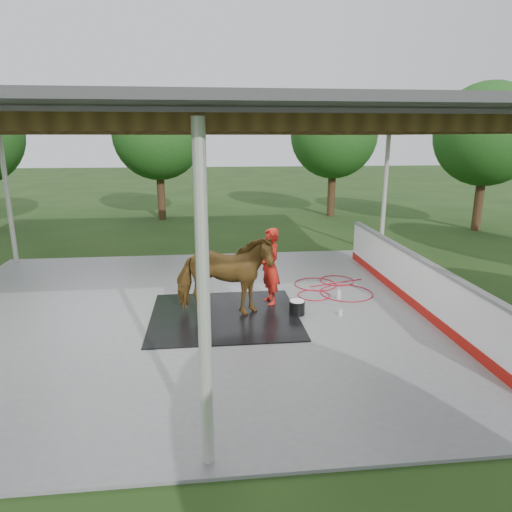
{
  "coord_description": "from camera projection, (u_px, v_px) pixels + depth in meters",
  "views": [
    {
      "loc": [
        0.06,
        -9.28,
        3.71
      ],
      "look_at": [
        1.09,
        0.22,
        1.2
      ],
      "focal_mm": 32.0,
      "sensor_mm": 36.0,
      "label": 1
    }
  ],
  "objects": [
    {
      "name": "ground",
      "position": [
        207.0,
        314.0,
        9.86
      ],
      "size": [
        100.0,
        100.0,
        0.0
      ],
      "primitive_type": "plane",
      "color": "#1E3814"
    },
    {
      "name": "concrete_slab",
      "position": [
        207.0,
        313.0,
        9.85
      ],
      "size": [
        12.0,
        10.0,
        0.05
      ],
      "primitive_type": "cube",
      "color": "slate",
      "rests_on": "ground"
    },
    {
      "name": "horse",
      "position": [
        224.0,
        276.0,
        9.38
      ],
      "size": [
        2.14,
        1.18,
        1.72
      ],
      "primitive_type": "imported",
      "rotation": [
        0.0,
        0.0,
        1.44
      ],
      "color": "brown",
      "rests_on": "rubber_mat"
    },
    {
      "name": "soap_bottle_a",
      "position": [
        339.0,
        294.0,
        10.52
      ],
      "size": [
        0.12,
        0.12,
        0.29
      ],
      "primitive_type": "imported",
      "rotation": [
        0.0,
        0.0,
        0.1
      ],
      "color": "silver",
      "rests_on": "concrete_slab"
    },
    {
      "name": "handler",
      "position": [
        270.0,
        266.0,
        10.13
      ],
      "size": [
        0.55,
        0.71,
        1.73
      ],
      "primitive_type": "imported",
      "rotation": [
        0.0,
        0.0,
        -1.34
      ],
      "color": "red",
      "rests_on": "concrete_slab"
    },
    {
      "name": "rubber_mat",
      "position": [
        225.0,
        315.0,
        9.6
      ],
      "size": [
        3.07,
        2.88,
        0.02
      ],
      "primitive_type": "cube",
      "color": "black",
      "rests_on": "concrete_slab"
    },
    {
      "name": "wash_bucket",
      "position": [
        297.0,
        307.0,
        9.66
      ],
      "size": [
        0.33,
        0.33,
        0.31
      ],
      "color": "black",
      "rests_on": "concrete_slab"
    },
    {
      "name": "soap_bottle_b",
      "position": [
        341.0,
        312.0,
        9.59
      ],
      "size": [
        0.1,
        0.1,
        0.17
      ],
      "primitive_type": "imported",
      "rotation": [
        0.0,
        0.0,
        -0.32
      ],
      "color": "#338CD8",
      "rests_on": "concrete_slab"
    },
    {
      "name": "dasher_board",
      "position": [
        413.0,
        281.0,
        10.19
      ],
      "size": [
        0.16,
        8.0,
        1.15
      ],
      "color": "#A5140D",
      "rests_on": "concrete_slab"
    },
    {
      "name": "pavilion_structure",
      "position": [
        201.0,
        123.0,
        8.85
      ],
      "size": [
        12.6,
        10.6,
        4.05
      ],
      "color": "beige",
      "rests_on": "ground"
    },
    {
      "name": "hose_coil",
      "position": [
        331.0,
        288.0,
        11.33
      ],
      "size": [
        1.93,
        2.06,
        0.02
      ],
      "color": "#A20B1D",
      "rests_on": "concrete_slab"
    },
    {
      "name": "tree_belt",
      "position": [
        216.0,
        133.0,
        9.79
      ],
      "size": [
        28.0,
        28.0,
        5.8
      ],
      "color": "#382314",
      "rests_on": "ground"
    }
  ]
}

